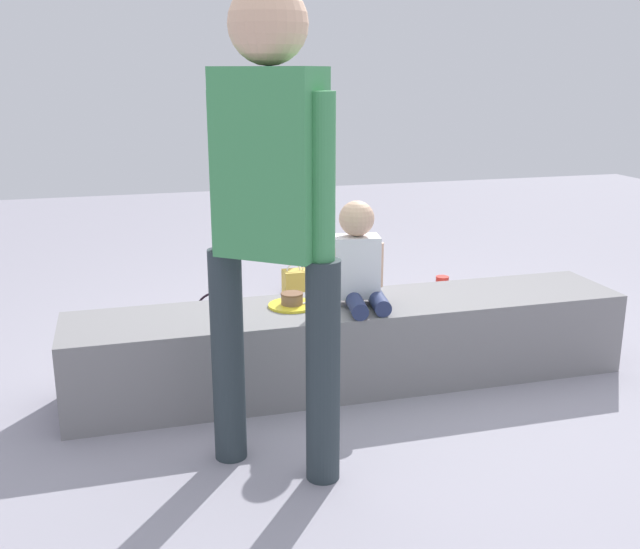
% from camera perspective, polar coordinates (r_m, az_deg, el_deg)
% --- Properties ---
extents(ground_plane, '(12.00, 12.00, 0.00)m').
position_cam_1_polar(ground_plane, '(3.56, 2.52, -8.33)').
color(ground_plane, '#94909D').
extents(concrete_ledge, '(2.63, 0.48, 0.39)m').
position_cam_1_polar(concrete_ledge, '(3.48, 2.56, -5.37)').
color(concrete_ledge, gray).
rests_on(concrete_ledge, ground_plane).
extents(child_seated, '(0.28, 0.33, 0.48)m').
position_cam_1_polar(child_seated, '(3.34, 3.00, 1.10)').
color(child_seated, navy).
rests_on(child_seated, concrete_ledge).
extents(adult_standing, '(0.42, 0.38, 1.72)m').
position_cam_1_polar(adult_standing, '(2.51, -3.83, 6.22)').
color(adult_standing, '#293439').
rests_on(adult_standing, ground_plane).
extents(cake_plate, '(0.22, 0.22, 0.07)m').
position_cam_1_polar(cake_plate, '(3.37, -2.18, -2.16)').
color(cake_plate, yellow).
rests_on(cake_plate, concrete_ledge).
extents(gift_bag, '(0.22, 0.12, 0.31)m').
position_cam_1_polar(gift_bag, '(4.50, -1.45, -1.29)').
color(gift_bag, gold).
rests_on(gift_bag, ground_plane).
extents(railing_post, '(0.36, 0.36, 1.24)m').
position_cam_1_polar(railing_post, '(4.83, -0.84, 4.05)').
color(railing_post, black).
rests_on(railing_post, ground_plane).
extents(water_bottle_near_gift, '(0.06, 0.06, 0.23)m').
position_cam_1_polar(water_bottle_near_gift, '(4.47, 2.49, -1.85)').
color(water_bottle_near_gift, silver).
rests_on(water_bottle_near_gift, ground_plane).
extents(water_bottle_far_side, '(0.07, 0.07, 0.23)m').
position_cam_1_polar(water_bottle_far_side, '(4.39, 9.79, -2.40)').
color(water_bottle_far_side, silver).
rests_on(water_bottle_far_side, ground_plane).
extents(party_cup_red, '(0.09, 0.09, 0.12)m').
position_cam_1_polar(party_cup_red, '(4.98, 9.48, -0.79)').
color(party_cup_red, red).
rests_on(party_cup_red, ground_plane).
extents(cake_box_white, '(0.35, 0.30, 0.10)m').
position_cam_1_polar(cake_box_white, '(4.25, 4.36, -3.56)').
color(cake_box_white, white).
rests_on(cake_box_white, ground_plane).
extents(handbag_black_leather, '(0.30, 0.13, 0.33)m').
position_cam_1_polar(handbag_black_leather, '(3.94, -8.03, -4.26)').
color(handbag_black_leather, black).
rests_on(handbag_black_leather, ground_plane).
extents(handbag_brown_canvas, '(0.31, 0.13, 0.35)m').
position_cam_1_polar(handbag_brown_canvas, '(3.85, 0.13, -4.42)').
color(handbag_brown_canvas, brown).
rests_on(handbag_brown_canvas, ground_plane).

